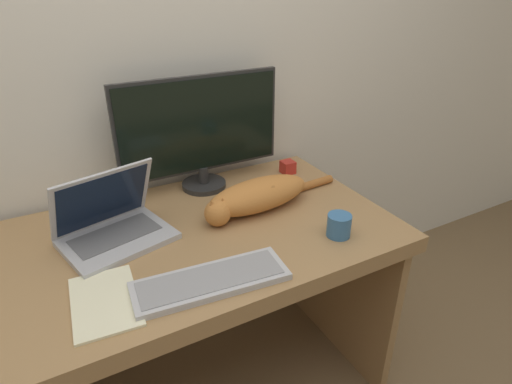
% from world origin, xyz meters
% --- Properties ---
extents(wall_back, '(6.40, 0.06, 2.60)m').
position_xyz_m(wall_back, '(0.00, 0.85, 1.30)').
color(wall_back, silver).
rests_on(wall_back, ground_plane).
extents(desk, '(1.34, 0.79, 0.78)m').
position_xyz_m(desk, '(0.00, 0.40, 0.60)').
color(desk, '#A37A4C').
rests_on(desk, ground_plane).
extents(monitor, '(0.65, 0.18, 0.45)m').
position_xyz_m(monitor, '(0.16, 0.70, 1.02)').
color(monitor, '#282828').
rests_on(monitor, desk).
extents(laptop, '(0.38, 0.32, 0.24)m').
position_xyz_m(laptop, '(-0.24, 0.48, 0.83)').
color(laptop, '#B7B7BC').
rests_on(laptop, desk).
extents(external_keyboard, '(0.45, 0.19, 0.02)m').
position_xyz_m(external_keyboard, '(-0.06, 0.12, 0.79)').
color(external_keyboard, '#BCBCC1').
rests_on(external_keyboard, desk).
extents(cat, '(0.59, 0.18, 0.12)m').
position_xyz_m(cat, '(0.26, 0.43, 0.84)').
color(cat, '#C67A38').
rests_on(cat, desk).
extents(coffee_mug, '(0.08, 0.08, 0.08)m').
position_xyz_m(coffee_mug, '(0.41, 0.15, 0.82)').
color(coffee_mug, teal).
rests_on(coffee_mug, desk).
extents(paper_notepad, '(0.19, 0.27, 0.01)m').
position_xyz_m(paper_notepad, '(-0.34, 0.19, 0.78)').
color(paper_notepad, '#F4EFC6').
rests_on(paper_notepad, desk).
extents(small_toy, '(0.05, 0.05, 0.05)m').
position_xyz_m(small_toy, '(0.53, 0.65, 0.80)').
color(small_toy, red).
rests_on(small_toy, desk).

